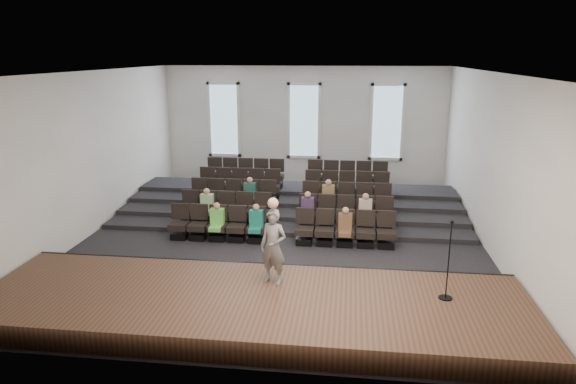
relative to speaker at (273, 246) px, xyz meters
name	(u,v)px	position (x,y,z in m)	size (l,w,h in m)	color
ground	(283,236)	(-0.37, 4.36, -1.36)	(14.00, 14.00, 0.00)	black
ceiling	(282,71)	(-0.37, 4.36, 3.65)	(12.00, 14.00, 0.02)	white
wall_back	(304,125)	(-0.37, 11.38, 1.14)	(12.00, 0.04, 5.00)	white
wall_front	(228,239)	(-0.37, -2.66, 1.14)	(12.00, 0.04, 5.00)	white
wall_left	(92,153)	(-6.39, 4.36, 1.14)	(0.04, 14.00, 5.00)	white
wall_right	(492,162)	(5.65, 4.36, 1.14)	(0.04, 14.00, 5.00)	white
stage	(252,306)	(-0.37, -0.74, -1.11)	(11.80, 3.60, 0.50)	#4E3621
stage_lip	(265,273)	(-0.37, 1.03, -1.11)	(11.80, 0.06, 0.52)	black
risers	(294,202)	(-0.37, 7.53, -1.16)	(11.80, 4.80, 0.60)	black
seating_rows	(289,201)	(-0.37, 5.90, -0.68)	(6.80, 4.70, 1.67)	black
windows	(304,121)	(-0.37, 11.31, 1.34)	(8.44, 0.10, 3.24)	white
audience	(284,208)	(-0.37, 4.68, -0.55)	(5.45, 2.64, 1.10)	#70D756
speaker	(273,246)	(0.00, 0.00, 0.00)	(0.62, 0.41, 1.71)	slate
mic_stand	(447,276)	(3.73, -0.36, -0.34)	(0.29, 0.29, 1.74)	black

